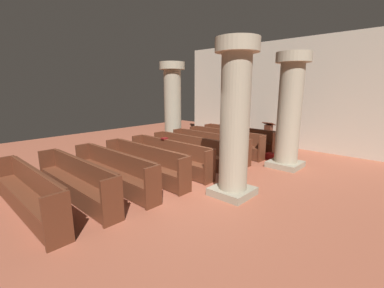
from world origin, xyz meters
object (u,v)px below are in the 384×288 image
at_px(hymn_book, 164,138).
at_px(kneeler_box_red, 272,156).
at_px(pew_row_1, 225,141).
at_px(pew_row_7, 76,179).
at_px(pew_row_8, 28,192).
at_px(lectern, 268,136).
at_px(pew_row_5, 145,162).
at_px(pillar_aisle_rear, 235,118).
at_px(pillar_far_side, 173,104).
at_px(pew_row_4, 170,155).
at_px(pew_row_3, 191,150).
at_px(pew_row_6, 114,170).
at_px(pew_row_2, 209,145).
at_px(pew_row_0, 238,138).
at_px(pillar_aisle_side, 290,110).

height_order(hymn_book, kneeler_box_red, hymn_book).
xyz_separation_m(pew_row_1, pew_row_7, (0.00, -5.80, 0.00)).
bearing_deg(pew_row_8, lectern, 85.79).
relative_size(pew_row_5, pillar_aisle_rear, 0.91).
bearing_deg(pew_row_5, pew_row_8, -90.00).
xyz_separation_m(pew_row_5, pillar_far_side, (-2.44, 3.40, 1.37)).
bearing_deg(pew_row_4, pew_row_3, 90.00).
height_order(pew_row_8, lectern, lectern).
bearing_deg(pew_row_1, pew_row_5, -90.00).
bearing_deg(pew_row_4, pew_row_6, -90.00).
bearing_deg(pew_row_7, pew_row_2, 90.00).
relative_size(pew_row_0, pew_row_7, 1.00).
xyz_separation_m(pew_row_0, kneeler_box_red, (1.77, -0.51, -0.38)).
bearing_deg(lectern, kneeler_box_red, -59.29).
height_order(pew_row_5, pew_row_6, same).
bearing_deg(pew_row_1, pew_row_6, -90.00).
bearing_deg(pew_row_2, pillar_aisle_rear, -41.29).
relative_size(pew_row_0, hymn_book, 16.81).
bearing_deg(pew_row_5, pillar_aisle_side, 56.73).
bearing_deg(kneeler_box_red, hymn_book, -124.94).
height_order(pew_row_5, pillar_aisle_rear, pillar_aisle_rear).
bearing_deg(lectern, pew_row_2, -101.51).
bearing_deg(pew_row_7, pew_row_5, 90.00).
distance_m(pew_row_6, pillar_aisle_rear, 3.30).
bearing_deg(pillar_aisle_rear, pew_row_1, 128.29).
height_order(pillar_aisle_rear, kneeler_box_red, pillar_aisle_rear).
height_order(pew_row_8, hymn_book, hymn_book).
bearing_deg(pillar_aisle_side, hymn_book, -138.00).
relative_size(pew_row_8, pillar_aisle_rear, 0.91).
distance_m(pew_row_5, kneeler_box_red, 4.69).
bearing_deg(pew_row_6, pew_row_7, -90.00).
bearing_deg(pew_row_5, kneeler_box_red, 67.72).
distance_m(pew_row_8, hymn_book, 4.10).
bearing_deg(hymn_book, pillar_aisle_rear, -8.41).
height_order(pew_row_8, pillar_far_side, pillar_far_side).
relative_size(pew_row_8, hymn_book, 16.81).
distance_m(pew_row_8, kneeler_box_red, 7.45).
bearing_deg(pew_row_5, pillar_far_side, 125.62).
distance_m(pew_row_1, pew_row_6, 4.84).
bearing_deg(pew_row_1, kneeler_box_red, 14.43).
bearing_deg(pillar_aisle_side, pew_row_0, 157.24).
distance_m(pew_row_1, pew_row_4, 2.90).
bearing_deg(hymn_book, lectern, 77.53).
relative_size(pew_row_8, pillar_far_side, 0.91).
relative_size(pew_row_1, pew_row_3, 1.00).
bearing_deg(pillar_aisle_rear, pew_row_6, -145.91).
bearing_deg(pew_row_7, pillar_aisle_rear, 46.82).
height_order(pew_row_0, pew_row_5, same).
height_order(pew_row_5, hymn_book, hymn_book).
relative_size(pew_row_4, pillar_far_side, 0.91).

